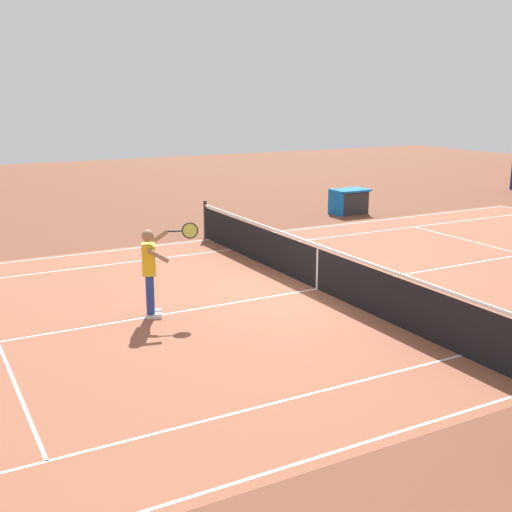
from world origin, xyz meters
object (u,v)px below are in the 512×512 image
tennis_ball (150,309)px  tennis_net (318,267)px  tennis_player_near (151,268)px  equipment_cart_tarped (349,201)px

tennis_ball → tennis_net: bearing=174.5°
tennis_net → tennis_player_near: size_ratio=6.89×
tennis_net → tennis_ball: tennis_net is taller
equipment_cart_tarped → tennis_player_near: bearing=35.9°
tennis_player_near → equipment_cart_tarped: (-9.66, -6.98, -0.49)m
tennis_player_near → equipment_cart_tarped: size_ratio=1.36×
tennis_net → tennis_ball: size_ratio=177.27×
tennis_net → tennis_player_near: 3.69m
tennis_player_near → tennis_ball: (-0.06, -0.33, -0.90)m
tennis_net → tennis_ball: bearing=-5.5°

